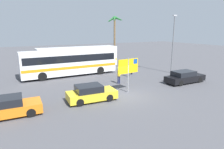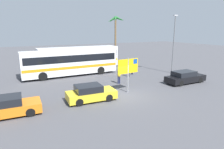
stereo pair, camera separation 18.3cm
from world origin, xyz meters
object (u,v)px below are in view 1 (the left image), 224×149
object	(u,v)px
car_yellow	(91,93)
car_black	(185,77)
pedestrian_crossing_lot	(129,69)
bus_front_coach	(70,61)
ferry_sign	(129,67)
pedestrian_by_bus	(119,74)
car_orange	(9,107)
bus_rear_coach	(78,57)
pedestrian_near_sign	(132,66)

from	to	relation	value
car_yellow	car_black	xyz separation A→B (m)	(11.01, 0.29, 0.00)
car_yellow	pedestrian_crossing_lot	size ratio (longest dim) A/B	2.41
bus_front_coach	ferry_sign	bearing A→B (deg)	-73.21
car_black	pedestrian_crossing_lot	xyz separation A→B (m)	(-3.79, 5.24, 0.35)
pedestrian_crossing_lot	pedestrian_by_bus	world-z (taller)	pedestrian_by_bus
pedestrian_crossing_lot	car_black	bearing A→B (deg)	-165.09
ferry_sign	car_orange	bearing A→B (deg)	177.87
car_black	pedestrian_by_bus	world-z (taller)	pedestrian_by_bus
ferry_sign	car_black	world-z (taller)	ferry_sign
bus_front_coach	car_black	xyz separation A→B (m)	(9.89, -9.30, -1.15)
car_orange	bus_rear_coach	bearing A→B (deg)	57.34
car_yellow	pedestrian_by_bus	world-z (taller)	pedestrian_by_bus
pedestrian_crossing_lot	pedestrian_near_sign	world-z (taller)	pedestrian_near_sign
bus_front_coach	car_black	size ratio (longest dim) A/B	2.52
bus_rear_coach	car_orange	distance (m)	16.36
car_black	car_yellow	bearing A→B (deg)	-178.12
bus_rear_coach	car_orange	world-z (taller)	bus_rear_coach
pedestrian_crossing_lot	bus_front_coach	bearing A→B (deg)	35.36
bus_rear_coach	ferry_sign	xyz separation A→B (m)	(0.44, -12.82, 0.54)
ferry_sign	car_orange	world-z (taller)	ferry_sign
bus_front_coach	pedestrian_by_bus	size ratio (longest dim) A/B	6.82
bus_front_coach	ferry_sign	world-z (taller)	ferry_sign
bus_front_coach	car_black	bearing A→B (deg)	-43.26
car_yellow	pedestrian_near_sign	xyz separation A→B (m)	(8.26, 6.42, 0.39)
pedestrian_near_sign	bus_rear_coach	bearing A→B (deg)	-52.92
bus_front_coach	pedestrian_crossing_lot	xyz separation A→B (m)	(6.09, -4.06, -0.80)
bus_front_coach	pedestrian_crossing_lot	world-z (taller)	bus_front_coach
bus_rear_coach	pedestrian_near_sign	world-z (taller)	bus_rear_coach
pedestrian_by_bus	pedestrian_near_sign	xyz separation A→B (m)	(3.69, 3.04, 0.03)
bus_rear_coach	pedestrian_by_bus	distance (m)	9.99
bus_front_coach	pedestrian_near_sign	xyz separation A→B (m)	(7.13, -3.17, -0.75)
bus_rear_coach	car_orange	bearing A→B (deg)	-124.95
bus_front_coach	car_yellow	distance (m)	9.72
car_black	bus_front_coach	bearing A→B (deg)	137.12
bus_front_coach	car_yellow	world-z (taller)	bus_front_coach
ferry_sign	car_yellow	size ratio (longest dim) A/B	0.79
bus_front_coach	pedestrian_by_bus	xyz separation A→B (m)	(3.44, -6.21, -0.78)
car_orange	car_yellow	bearing A→B (deg)	3.31
car_yellow	pedestrian_near_sign	size ratio (longest dim) A/B	2.32
pedestrian_near_sign	car_orange	bearing A→B (deg)	26.71
car_orange	pedestrian_near_sign	bearing A→B (deg)	27.02
car_orange	pedestrian_near_sign	distance (m)	15.60
bus_rear_coach	car_orange	size ratio (longest dim) A/B	2.88
ferry_sign	car_yellow	world-z (taller)	ferry_sign
pedestrian_crossing_lot	pedestrian_near_sign	distance (m)	1.37
car_black	pedestrian_by_bus	xyz separation A→B (m)	(-6.45, 3.09, 0.36)
car_black	pedestrian_crossing_lot	bearing A→B (deg)	126.26
bus_rear_coach	pedestrian_crossing_lot	xyz separation A→B (m)	(3.78, -7.74, -0.80)
ferry_sign	pedestrian_crossing_lot	distance (m)	6.22
ferry_sign	pedestrian_crossing_lot	size ratio (longest dim) A/B	1.91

